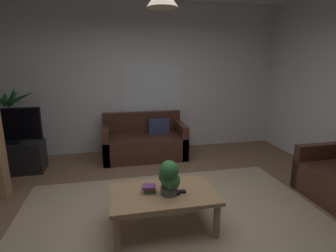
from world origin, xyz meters
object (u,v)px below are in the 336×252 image
at_px(coffee_table, 163,198).
at_px(book_on_table_2, 149,186).
at_px(remote_on_table_1, 179,192).
at_px(potted_palm_corner, 12,126).
at_px(couch_under_window, 144,143).
at_px(book_on_table_0, 150,191).
at_px(tv_stand, 15,158).
at_px(tv, 9,125).
at_px(remote_on_table_0, 175,191).
at_px(book_on_table_1, 150,188).
at_px(potted_plant_on_table, 169,177).

relative_size(coffee_table, book_on_table_2, 7.77).
bearing_deg(book_on_table_2, coffee_table, -13.78).
bearing_deg(remote_on_table_1, potted_palm_corner, 50.09).
relative_size(couch_under_window, book_on_table_2, 10.49).
height_order(coffee_table, potted_palm_corner, potted_palm_corner).
height_order(book_on_table_0, potted_palm_corner, potted_palm_corner).
xyz_separation_m(tv_stand, tv, (0.00, -0.02, 0.55)).
bearing_deg(remote_on_table_0, book_on_table_1, 161.62).
relative_size(book_on_table_1, potted_plant_on_table, 0.32).
xyz_separation_m(remote_on_table_0, tv_stand, (-2.22, 2.01, -0.18)).
xyz_separation_m(book_on_table_0, potted_palm_corner, (-2.12, 2.50, 0.22)).
xyz_separation_m(book_on_table_0, tv_stand, (-1.95, 1.95, -0.18)).
bearing_deg(book_on_table_1, book_on_table_0, -48.41).
bearing_deg(book_on_table_2, remote_on_table_0, -12.26).
height_order(book_on_table_1, potted_plant_on_table, potted_plant_on_table).
bearing_deg(book_on_table_2, remote_on_table_1, -13.76).
bearing_deg(potted_palm_corner, book_on_table_2, -49.79).
xyz_separation_m(book_on_table_2, remote_on_table_1, (0.31, -0.08, -0.06)).
relative_size(book_on_table_2, potted_plant_on_table, 0.39).
height_order(coffee_table, book_on_table_1, book_on_table_1).
distance_m(couch_under_window, remote_on_table_0, 2.30).
xyz_separation_m(remote_on_table_0, potted_plant_on_table, (-0.07, -0.02, 0.18)).
bearing_deg(book_on_table_2, tv_stand, 134.90).
bearing_deg(tv_stand, potted_palm_corner, 107.06).
distance_m(coffee_table, book_on_table_0, 0.16).
xyz_separation_m(book_on_table_2, tv, (-1.94, 1.93, 0.31)).
distance_m(book_on_table_1, tv_stand, 2.77).
bearing_deg(book_on_table_0, coffee_table, -14.75).
height_order(book_on_table_2, potted_palm_corner, potted_palm_corner).
distance_m(book_on_table_0, tv_stand, 2.77).
xyz_separation_m(remote_on_table_1, tv, (-2.25, 2.01, 0.37)).
distance_m(book_on_table_0, potted_palm_corner, 3.29).
distance_m(coffee_table, book_on_table_1, 0.18).
xyz_separation_m(book_on_table_0, remote_on_table_0, (0.26, -0.06, -0.00)).
bearing_deg(tv, coffee_table, -43.20).
relative_size(book_on_table_0, potted_plant_on_table, 0.32).
bearing_deg(potted_palm_corner, coffee_table, -48.26).
height_order(book_on_table_0, book_on_table_2, book_on_table_2).
bearing_deg(remote_on_table_1, coffee_table, 83.11).
bearing_deg(book_on_table_0, tv, 135.36).
bearing_deg(potted_palm_corner, potted_plant_on_table, -48.08).
bearing_deg(potted_plant_on_table, tv_stand, 136.58).
bearing_deg(coffee_table, potted_plant_on_table, -39.47).
height_order(couch_under_window, coffee_table, couch_under_window).
relative_size(potted_plant_on_table, potted_palm_corner, 0.26).
bearing_deg(book_on_table_2, couch_under_window, 84.17).
bearing_deg(tv_stand, potted_plant_on_table, -43.42).
relative_size(remote_on_table_1, tv_stand, 0.18).
bearing_deg(tv_stand, coffee_table, -43.51).
height_order(couch_under_window, book_on_table_0, couch_under_window).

